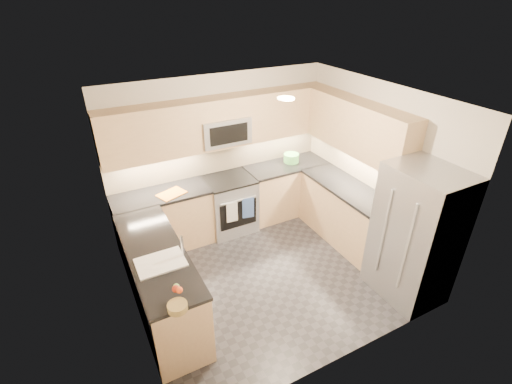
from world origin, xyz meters
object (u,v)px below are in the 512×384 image
gas_range (230,205)px  refrigerator (416,235)px  fruit_basket (178,307)px  microwave (224,130)px  utensil_bowl (291,158)px  cutting_board (172,194)px

gas_range → refrigerator: (1.45, -2.43, 0.45)m
refrigerator → fruit_basket: (-2.98, 0.17, 0.07)m
refrigerator → microwave: bearing=119.6°
utensil_bowl → cutting_board: bearing=-176.2°
refrigerator → fruit_basket: bearing=176.8°
fruit_basket → microwave: bearing=57.2°
cutting_board → utensil_bowl: bearing=3.8°
microwave → fruit_basket: bearing=-122.8°
refrigerator → cutting_board: 3.36m
gas_range → utensil_bowl: bearing=3.3°
gas_range → fruit_basket: fruit_basket is taller
microwave → cutting_board: 1.23m
gas_range → microwave: size_ratio=1.20×
microwave → refrigerator: bearing=-60.4°
microwave → fruit_basket: microwave is taller
cutting_board → fruit_basket: 2.26m
fruit_basket → cutting_board: bearing=75.0°
refrigerator → utensil_bowl: size_ratio=6.92×
microwave → utensil_bowl: microwave is taller
utensil_bowl → fruit_basket: 3.60m
refrigerator → utensil_bowl: bearing=95.5°
refrigerator → fruit_basket: 2.99m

